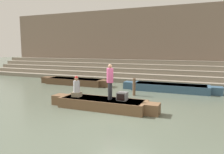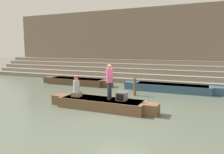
% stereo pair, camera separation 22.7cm
% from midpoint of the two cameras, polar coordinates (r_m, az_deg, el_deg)
% --- Properties ---
extents(ground_plane, '(120.00, 120.00, 0.00)m').
position_cam_midpoint_polar(ground_plane, '(9.85, 2.91, -9.41)').
color(ground_plane, '#566051').
extents(ghat_steps, '(36.00, 3.33, 1.83)m').
position_cam_midpoint_polar(ghat_steps, '(19.45, 13.71, 0.75)').
color(ghat_steps, gray).
rests_on(ghat_steps, ground).
extents(back_wall, '(34.20, 1.28, 6.67)m').
position_cam_midpoint_polar(back_wall, '(21.13, 14.80, 8.39)').
color(back_wall, '#7F6B5B').
rests_on(back_wall, ground).
extents(rowboat_main, '(5.41, 1.37, 0.49)m').
position_cam_midpoint_polar(rowboat_main, '(10.47, -2.04, -6.91)').
color(rowboat_main, brown).
rests_on(rowboat_main, ground).
extents(person_standing, '(0.31, 0.31, 1.65)m').
position_cam_midpoint_polar(person_standing, '(10.09, -0.02, -0.57)').
color(person_standing, '#28282D').
rests_on(person_standing, rowboat_main).
extents(person_rowing, '(0.43, 0.34, 1.04)m').
position_cam_midpoint_polar(person_rowing, '(10.91, -8.68, -2.91)').
color(person_rowing, gray).
rests_on(person_rowing, rowboat_main).
extents(tv_set, '(0.45, 0.44, 0.38)m').
position_cam_midpoint_polar(tv_set, '(10.06, 3.17, -5.07)').
color(tv_set, slate).
rests_on(tv_set, rowboat_main).
extents(moored_boat_shore, '(6.13, 1.35, 0.49)m').
position_cam_midpoint_polar(moored_boat_shore, '(17.72, -8.86, -1.09)').
color(moored_boat_shore, brown).
rests_on(moored_boat_shore, ground).
extents(moored_boat_distant, '(6.42, 1.35, 0.49)m').
position_cam_midpoint_polar(moored_boat_distant, '(15.16, 15.61, -2.71)').
color(moored_boat_distant, '#33516B').
rests_on(moored_boat_distant, ground).
extents(mooring_post, '(0.18, 0.18, 1.06)m').
position_cam_midpoint_polar(mooring_post, '(13.41, 6.44, -2.61)').
color(mooring_post, brown).
rests_on(mooring_post, ground).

